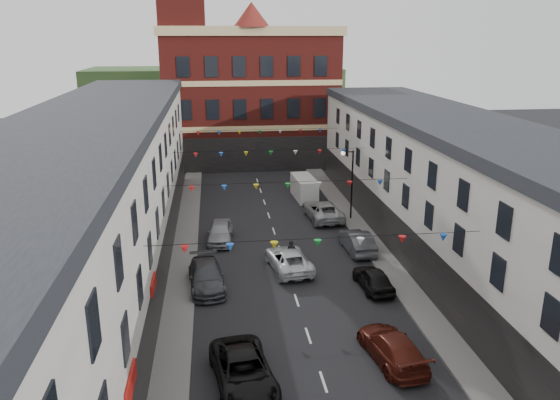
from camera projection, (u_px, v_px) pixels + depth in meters
name	position (u px, v px, depth m)	size (l,w,h in m)	color
ground	(297.00, 300.00, 32.32)	(160.00, 160.00, 0.00)	black
pavement_left	(180.00, 291.00, 33.39)	(1.80, 64.00, 0.15)	#605E5B
pavement_right	(398.00, 279.00, 35.01)	(1.80, 64.00, 0.15)	#605E5B
terrace_left	(86.00, 217.00, 30.33)	(8.40, 56.00, 10.70)	#BCB7A9
terrace_right	(486.00, 210.00, 33.25)	(8.40, 56.00, 9.70)	beige
civic_building	(250.00, 95.00, 66.00)	(20.60, 13.30, 18.50)	maroon
clock_tower	(183.00, 36.00, 60.35)	(5.60, 5.60, 30.00)	maroon
distant_hill	(215.00, 99.00, 89.28)	(40.00, 14.00, 10.00)	#2C4F25
street_lamp	(349.00, 175.00, 45.26)	(1.10, 0.36, 6.00)	black
car_left_c	(244.00, 371.00, 24.23)	(2.49, 5.40, 1.50)	black
car_left_d	(207.00, 276.00, 33.76)	(2.11, 5.18, 1.50)	#3C3F43
car_left_e	(220.00, 232.00, 41.30)	(1.82, 4.52, 1.54)	#96989E
car_right_c	(392.00, 347.00, 26.15)	(2.03, 4.98, 1.45)	#4C170F
car_right_d	(373.00, 279.00, 33.58)	(1.64, 4.08, 1.39)	black
car_right_e	(357.00, 241.00, 39.46)	(1.63, 4.69, 1.54)	#46484D
car_right_f	(323.00, 210.00, 46.38)	(2.60, 5.64, 1.57)	#A6A7AB
moving_car	(289.00, 259.00, 36.40)	(2.40, 5.21, 1.45)	silver
white_van	(304.00, 188.00, 52.27)	(1.80, 4.67, 2.07)	silver
pedestrian	(291.00, 254.00, 36.80)	(0.68, 0.44, 1.85)	black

